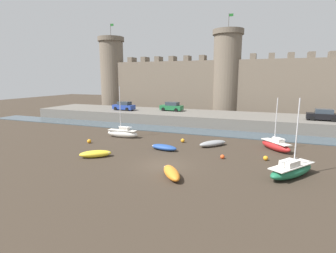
# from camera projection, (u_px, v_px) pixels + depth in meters

# --- Properties ---
(ground_plane) EXTENTS (160.00, 160.00, 0.00)m
(ground_plane) POSITION_uv_depth(u_px,v_px,m) (163.00, 165.00, 23.51)
(ground_plane) COLOR #382D23
(water_channel) EXTENTS (80.00, 4.50, 0.10)m
(water_channel) POSITION_uv_depth(u_px,v_px,m) (204.00, 132.00, 37.62)
(water_channel) COLOR #3D4C56
(water_channel) RESTS_ON ground
(quay_road) EXTENTS (66.62, 10.00, 1.76)m
(quay_road) POSITION_uv_depth(u_px,v_px,m) (214.00, 119.00, 44.12)
(quay_road) COLOR #666059
(quay_road) RESTS_ON ground
(castle) EXTENTS (60.77, 6.15, 20.11)m
(castle) POSITION_uv_depth(u_px,v_px,m) (226.00, 81.00, 53.72)
(castle) COLOR #706354
(castle) RESTS_ON ground
(rowboat_near_channel_left) EXTENTS (3.12, 2.68, 0.69)m
(rowboat_near_channel_left) POSITION_uv_depth(u_px,v_px,m) (96.00, 154.00, 25.75)
(rowboat_near_channel_left) COLOR yellow
(rowboat_near_channel_left) RESTS_ON ground
(sailboat_midflat_right) EXTENTS (4.11, 4.97, 6.22)m
(sailboat_midflat_right) POSITION_uv_depth(u_px,v_px,m) (291.00, 170.00, 20.62)
(sailboat_midflat_right) COLOR #1E6B47
(sailboat_midflat_right) RESTS_ON ground
(sailboat_midflat_centre) EXTENTS (3.53, 3.82, 5.66)m
(sailboat_midflat_centre) POSITION_uv_depth(u_px,v_px,m) (276.00, 145.00, 28.14)
(sailboat_midflat_centre) COLOR red
(sailboat_midflat_centre) RESTS_ON ground
(rowboat_foreground_right) EXTENTS (3.15, 1.55, 0.62)m
(rowboat_foreground_right) POSITION_uv_depth(u_px,v_px,m) (164.00, 147.00, 28.28)
(rowboat_foreground_right) COLOR #234793
(rowboat_foreground_right) RESTS_ON ground
(rowboat_near_channel_right) EXTENTS (2.63, 3.13, 0.78)m
(rowboat_near_channel_right) POSITION_uv_depth(u_px,v_px,m) (171.00, 173.00, 20.49)
(rowboat_near_channel_right) COLOR orange
(rowboat_near_channel_right) RESTS_ON ground
(sailboat_foreground_centre) EXTENTS (4.40, 1.18, 6.65)m
(sailboat_foreground_centre) POSITION_uv_depth(u_px,v_px,m) (123.00, 133.00, 34.27)
(sailboat_foreground_centre) COLOR silver
(sailboat_foreground_centre) RESTS_ON ground
(rowboat_foreground_left) EXTENTS (3.16, 3.38, 0.67)m
(rowboat_foreground_left) POSITION_uv_depth(u_px,v_px,m) (213.00, 143.00, 29.88)
(rowboat_foreground_left) COLOR gray
(rowboat_foreground_left) RESTS_ON ground
(mooring_buoy_off_centre) EXTENTS (0.48, 0.48, 0.48)m
(mooring_buoy_off_centre) POSITION_uv_depth(u_px,v_px,m) (183.00, 141.00, 31.63)
(mooring_buoy_off_centre) COLOR orange
(mooring_buoy_off_centre) RESTS_ON ground
(mooring_buoy_mid_mud) EXTENTS (0.41, 0.41, 0.41)m
(mooring_buoy_mid_mud) POSITION_uv_depth(u_px,v_px,m) (222.00, 157.00, 25.28)
(mooring_buoy_mid_mud) COLOR #E04C1E
(mooring_buoy_mid_mud) RESTS_ON ground
(mooring_buoy_near_channel) EXTENTS (0.45, 0.45, 0.45)m
(mooring_buoy_near_channel) POSITION_uv_depth(u_px,v_px,m) (266.00, 158.00, 24.78)
(mooring_buoy_near_channel) COLOR orange
(mooring_buoy_near_channel) RESTS_ON ground
(mooring_buoy_near_shore) EXTENTS (0.49, 0.49, 0.49)m
(mooring_buoy_near_shore) POSITION_uv_depth(u_px,v_px,m) (89.00, 141.00, 31.28)
(mooring_buoy_near_shore) COLOR orange
(mooring_buoy_near_shore) RESTS_ON ground
(car_quay_east) EXTENTS (4.21, 2.11, 1.62)m
(car_quay_east) POSITION_uv_depth(u_px,v_px,m) (124.00, 106.00, 48.57)
(car_quay_east) COLOR #263F99
(car_quay_east) RESTS_ON quay_road
(car_quay_centre_east) EXTENTS (4.21, 2.11, 1.62)m
(car_quay_centre_east) POSITION_uv_depth(u_px,v_px,m) (172.00, 107.00, 47.63)
(car_quay_centre_east) COLOR #1E6638
(car_quay_centre_east) RESTS_ON quay_road
(car_quay_centre_west) EXTENTS (4.21, 2.11, 1.62)m
(car_quay_centre_west) POSITION_uv_depth(u_px,v_px,m) (323.00, 115.00, 36.91)
(car_quay_centre_west) COLOR black
(car_quay_centre_west) RESTS_ON quay_road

